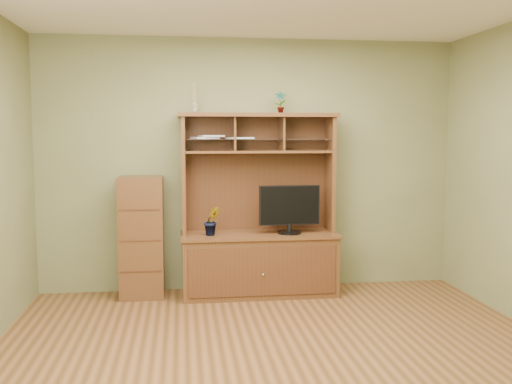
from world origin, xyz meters
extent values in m
cube|color=#4F3116|center=(0.00, 0.00, -0.01)|extent=(4.50, 4.00, 0.02)
cube|color=brown|center=(0.00, 2.01, 1.35)|extent=(4.50, 0.02, 2.70)
cube|color=brown|center=(0.00, -2.01, 1.35)|extent=(4.50, 0.02, 2.70)
cube|color=#402612|center=(0.07, 1.71, 0.31)|extent=(1.60, 0.55, 0.62)
cube|color=#3A200F|center=(0.07, 1.42, 0.31)|extent=(1.50, 0.01, 0.50)
sphere|color=silver|center=(0.07, 1.41, 0.28)|extent=(0.02, 0.02, 0.02)
cube|color=#402612|center=(0.07, 1.71, 0.64)|extent=(1.64, 0.59, 0.03)
cube|color=#402612|center=(-0.71, 1.80, 1.27)|extent=(0.04, 0.35, 1.25)
cube|color=#402612|center=(0.85, 1.80, 1.27)|extent=(0.04, 0.35, 1.25)
cube|color=#3A200F|center=(0.07, 1.97, 1.27)|extent=(1.52, 0.02, 1.25)
cube|color=#402612|center=(0.07, 1.80, 1.88)|extent=(1.66, 0.40, 0.04)
cube|color=#402612|center=(0.07, 1.80, 1.50)|extent=(1.52, 0.32, 0.02)
cube|color=#402612|center=(-0.19, 1.80, 1.69)|extent=(0.02, 0.31, 0.35)
cube|color=#402612|center=(0.32, 1.80, 1.69)|extent=(0.02, 0.31, 0.35)
cube|color=silver|center=(0.07, 1.79, 1.63)|extent=(1.50, 0.27, 0.01)
cylinder|color=black|center=(0.38, 1.65, 0.66)|extent=(0.25, 0.25, 0.02)
cylinder|color=black|center=(0.38, 1.65, 0.71)|extent=(0.05, 0.05, 0.08)
cube|color=black|center=(0.38, 1.65, 0.95)|extent=(0.64, 0.07, 0.41)
imported|color=#2B521C|center=(-0.43, 1.65, 0.80)|extent=(0.18, 0.15, 0.30)
imported|color=#326423|center=(0.30, 1.80, 2.02)|extent=(0.13, 0.09, 0.23)
cylinder|color=silver|center=(-0.59, 1.80, 1.96)|extent=(0.06, 0.06, 0.11)
cylinder|color=#A18A50|center=(-0.59, 1.80, 2.11)|extent=(0.04, 0.04, 0.20)
cube|color=#B5B5BA|center=(-0.49, 1.80, 1.64)|extent=(0.31, 0.27, 0.02)
cube|color=#B5B5BA|center=(-0.42, 1.80, 1.66)|extent=(0.27, 0.23, 0.02)
cube|color=#B5B5BA|center=(-0.13, 1.80, 1.64)|extent=(0.30, 0.26, 0.02)
cube|color=#402612|center=(-1.15, 1.78, 0.63)|extent=(0.45, 0.40, 1.25)
cube|color=#3A200F|center=(-1.15, 1.57, 0.31)|extent=(0.41, 0.01, 0.02)
cube|color=#3A200F|center=(-1.15, 1.57, 0.63)|extent=(0.41, 0.01, 0.01)
cube|color=#3A200F|center=(-1.15, 1.57, 0.94)|extent=(0.41, 0.01, 0.01)
camera|label=1|loc=(-0.73, -4.13, 1.69)|focal=40.00mm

